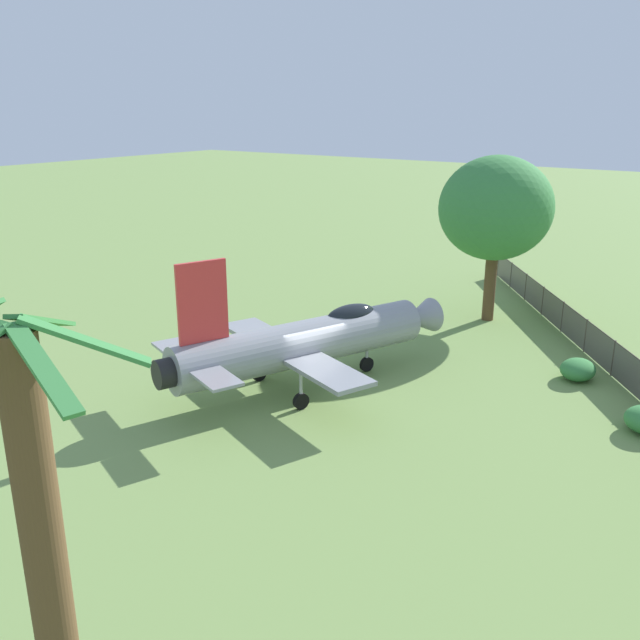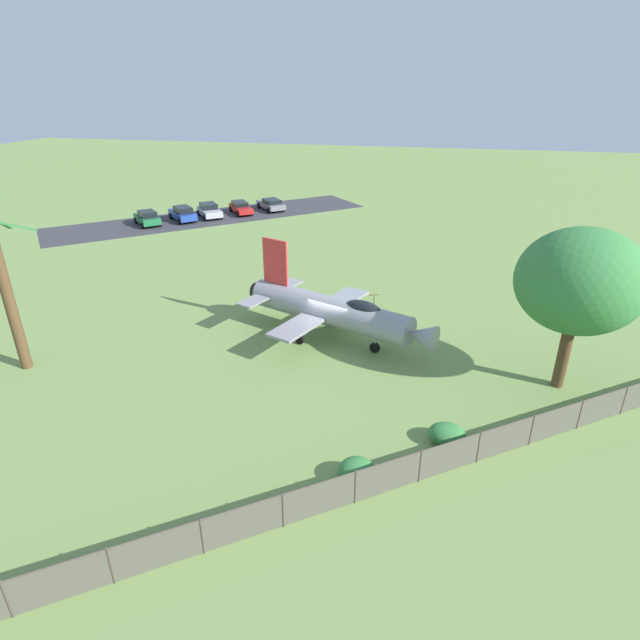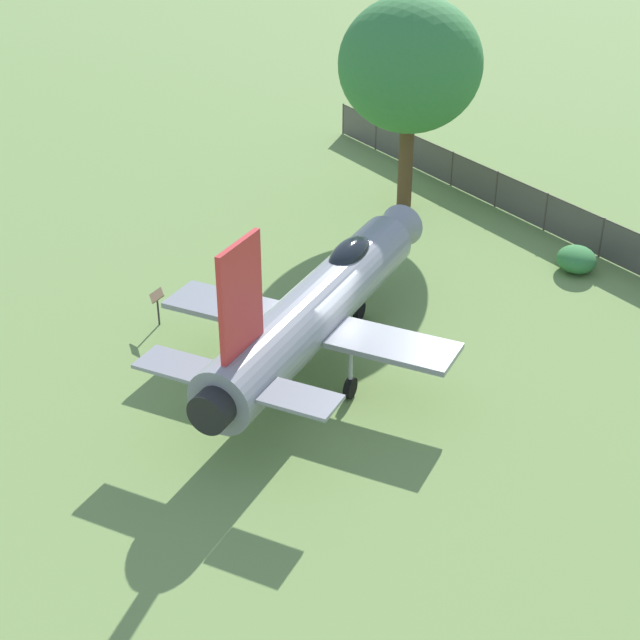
# 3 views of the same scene
# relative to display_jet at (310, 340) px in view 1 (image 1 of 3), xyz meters

# --- Properties ---
(ground_plane) EXTENTS (200.00, 200.00, 0.00)m
(ground_plane) POSITION_rel_display_jet_xyz_m (0.35, -0.14, -1.88)
(ground_plane) COLOR #75934C
(display_jet) EXTENTS (11.93, 8.49, 5.48)m
(display_jet) POSITION_rel_display_jet_xyz_m (0.00, 0.00, 0.00)
(display_jet) COLOR gray
(display_jet) RESTS_ON ground_plane
(shade_tree) EXTENTS (5.88, 5.40, 8.14)m
(shade_tree) POSITION_rel_display_jet_xyz_m (-12.03, 2.39, 3.73)
(shade_tree) COLOR brown
(shade_tree) RESTS_ON ground_plane
(palm_tree) EXTENTS (3.58, 3.69, 8.24)m
(palm_tree) POSITION_rel_display_jet_xyz_m (15.57, 6.82, 2.24)
(palm_tree) COLOR brown
(palm_tree) RESTS_ON ground_plane
(shrub_near_fence) EXTENTS (1.58, 1.34, 0.84)m
(shrub_near_fence) POSITION_rel_display_jet_xyz_m (-6.58, 8.29, -1.46)
(shrub_near_fence) COLOR #387F3D
(shrub_near_fence) RESTS_ON ground_plane
(info_plaque) EXTENTS (0.71, 0.59, 1.14)m
(info_plaque) POSITION_rel_display_jet_xyz_m (-1.68, -5.15, -1.03)
(info_plaque) COLOR #333333
(info_plaque) RESTS_ON ground_plane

